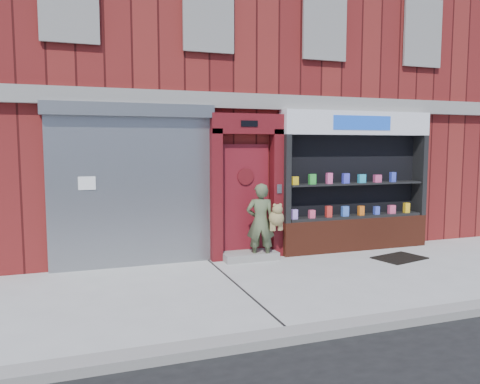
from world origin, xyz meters
name	(u,v)px	position (x,y,z in m)	size (l,w,h in m)	color
ground	(325,278)	(0.00, 0.00, 0.00)	(80.00, 80.00, 0.00)	#9E9E99
curb	(409,318)	(0.00, -2.15, 0.06)	(60.00, 0.30, 0.12)	gray
building	(221,84)	(0.00, 5.99, 4.00)	(12.00, 8.16, 8.00)	maroon
shutter_bay	(132,175)	(-3.00, 1.93, 1.72)	(3.10, 0.30, 3.04)	gray
red_door_bay	(247,186)	(-0.75, 1.86, 1.46)	(1.52, 0.58, 2.90)	#530E13
pharmacy_bay	(355,187)	(1.75, 1.81, 1.37)	(3.50, 0.41, 3.00)	#612617
woman	(262,222)	(-0.54, 1.53, 0.78)	(0.76, 0.54, 1.54)	#4D5A3B
doormat	(399,258)	(2.14, 0.75, 0.01)	(0.98, 0.68, 0.02)	black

